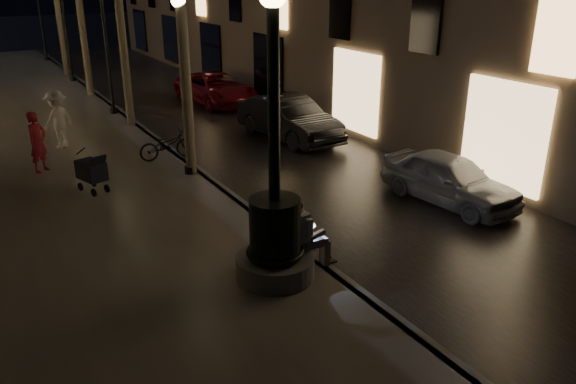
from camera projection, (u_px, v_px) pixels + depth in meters
ground at (130, 123)px, 21.06m from camera, size 120.00×120.00×0.00m
cobble_lane at (204, 113)px, 22.47m from camera, size 6.00×45.00×0.02m
promenade at (13, 135)px, 19.14m from camera, size 8.00×45.00×0.20m
curb_strip at (129, 120)px, 21.02m from camera, size 0.25×45.00×0.20m
fountain_lamppost at (275, 225)px, 9.72m from camera, size 1.40×1.40×5.21m
seated_man_laptop at (305, 232)px, 10.11m from camera, size 1.00×0.34×1.37m
lamp_curb_a at (182, 60)px, 14.11m from camera, size 0.36×0.36×4.81m
lamp_curb_b at (105, 32)px, 20.53m from camera, size 0.36×0.36×4.81m
lamp_curb_c at (64, 17)px, 26.94m from camera, size 0.36×0.36×4.81m
lamp_curb_d at (39, 8)px, 33.36m from camera, size 0.36×0.36×4.81m
stroller at (92, 171)px, 13.75m from camera, size 0.67×1.09×1.10m
car_front at (450, 179)px, 13.63m from camera, size 1.79×3.71×1.22m
car_second at (289, 119)px, 18.74m from camera, size 1.88×4.46×1.43m
car_third at (216, 88)px, 23.94m from camera, size 2.43×4.74×1.28m
pedestrian_red at (38, 142)px, 15.07m from camera, size 0.72×0.70×1.66m
pedestrian_white at (58, 119)px, 17.13m from camera, size 1.32×1.19×1.77m
bicycle at (167, 145)px, 16.23m from camera, size 1.64×0.63×0.85m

